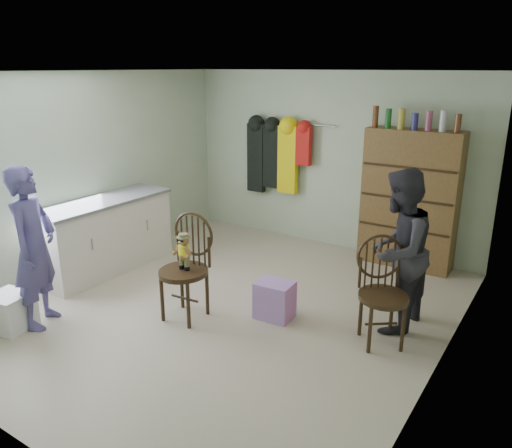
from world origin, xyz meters
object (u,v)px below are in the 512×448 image
Objects in this scene: counter at (105,235)px; chair_far at (382,287)px; dresser at (410,199)px; chair_front at (187,261)px.

counter is 3.61m from chair_far.
dresser is (3.20, 2.30, 0.44)m from counter.
chair_front is at bearing 161.24° from chair_far.
chair_far is 0.51× the size of dresser.
dresser is (-0.40, 2.06, 0.35)m from chair_far.
chair_front is at bearing -12.84° from counter.
dresser reaches higher than chair_front.
chair_far is at bearing -79.03° from dresser.
chair_far is (3.60, 0.23, 0.09)m from counter.
chair_far reaches higher than counter.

